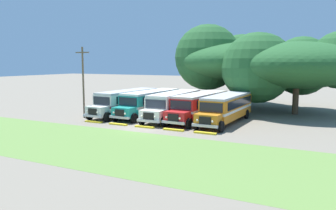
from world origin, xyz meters
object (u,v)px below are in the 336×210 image
at_px(secondary_tree, 293,65).
at_px(utility_pole, 83,80).
at_px(broad_shade_tree, 234,61).
at_px(parked_bus_slot_1, 150,102).
at_px(parked_bus_slot_4, 226,107).
at_px(parked_bus_slot_2, 174,104).
at_px(parked_bus_slot_0, 126,101).
at_px(parked_bus_slot_3, 200,105).

xyz_separation_m(secondary_tree, utility_pole, (-19.83, -14.15, -1.59)).
bearing_deg(utility_pole, broad_shade_tree, 57.97).
xyz_separation_m(parked_bus_slot_1, parked_bus_slot_4, (9.10, -0.35, 0.00)).
bearing_deg(broad_shade_tree, secondary_tree, -26.18).
height_order(parked_bus_slot_4, secondary_tree, secondary_tree).
xyz_separation_m(parked_bus_slot_1, parked_bus_slot_2, (3.25, -0.48, 0.00)).
xyz_separation_m(parked_bus_slot_2, secondary_tree, (10.83, 10.04, 4.13)).
bearing_deg(secondary_tree, broad_shade_tree, 153.82).
distance_m(parked_bus_slot_1, parked_bus_slot_4, 9.11).
relative_size(parked_bus_slot_0, parked_bus_slot_2, 1.00).
height_order(parked_bus_slot_4, broad_shade_tree, broad_shade_tree).
bearing_deg(parked_bus_slot_0, parked_bus_slot_4, 94.12).
bearing_deg(parked_bus_slot_1, parked_bus_slot_2, 83.74).
bearing_deg(utility_pole, parked_bus_slot_1, 38.67).
xyz_separation_m(parked_bus_slot_2, broad_shade_tree, (2.44, 14.16, 4.66)).
height_order(parked_bus_slot_3, broad_shade_tree, broad_shade_tree).
bearing_deg(utility_pole, parked_bus_slot_3, 20.34).
distance_m(parked_bus_slot_4, secondary_tree, 11.83).
relative_size(parked_bus_slot_1, parked_bus_slot_3, 1.00).
height_order(parked_bus_slot_0, parked_bus_slot_4, same).
distance_m(parked_bus_slot_0, parked_bus_slot_1, 2.91).
distance_m(parked_bus_slot_4, broad_shade_tree, 15.18).
relative_size(parked_bus_slot_2, broad_shade_tree, 0.69).
height_order(parked_bus_slot_2, utility_pole, utility_pole).
xyz_separation_m(parked_bus_slot_3, secondary_tree, (7.93, 9.74, 4.13)).
distance_m(parked_bus_slot_1, broad_shade_tree, 15.53).
bearing_deg(parked_bus_slot_0, broad_shade_tree, 152.07).
bearing_deg(parked_bus_slot_1, parked_bus_slot_3, 90.40).
distance_m(parked_bus_slot_2, broad_shade_tree, 15.11).
bearing_deg(broad_shade_tree, utility_pole, -122.03).
bearing_deg(broad_shade_tree, parked_bus_slot_4, -76.34).
xyz_separation_m(broad_shade_tree, utility_pole, (-11.43, -18.28, -2.12)).
relative_size(parked_bus_slot_0, secondary_tree, 0.67).
bearing_deg(parked_bus_slot_1, utility_pole, -49.21).
xyz_separation_m(parked_bus_slot_2, utility_pole, (-9.00, -4.12, 2.54)).
bearing_deg(parked_bus_slot_1, broad_shade_tree, 159.54).
relative_size(parked_bus_slot_1, broad_shade_tree, 0.69).
bearing_deg(secondary_tree, parked_bus_slot_1, -145.85).
bearing_deg(parked_bus_slot_0, secondary_tree, 123.89).
distance_m(parked_bus_slot_1, utility_pole, 7.78).
xyz_separation_m(broad_shade_tree, secondary_tree, (8.40, -4.13, -0.53)).
distance_m(parked_bus_slot_3, utility_pole, 12.94).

